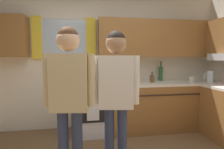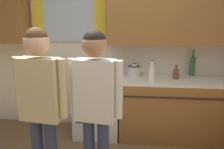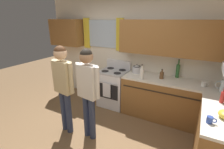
{
  "view_description": "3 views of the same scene",
  "coord_description": "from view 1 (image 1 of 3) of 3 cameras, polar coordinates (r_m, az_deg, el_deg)",
  "views": [
    {
      "loc": [
        -0.4,
        -1.7,
        1.37
      ],
      "look_at": [
        0.02,
        0.89,
        1.13
      ],
      "focal_mm": 29.18,
      "sensor_mm": 36.0,
      "label": 1
    },
    {
      "loc": [
        0.32,
        -1.76,
        1.74
      ],
      "look_at": [
        0.07,
        0.69,
        1.15
      ],
      "focal_mm": 37.29,
      "sensor_mm": 36.0,
      "label": 2
    },
    {
      "loc": [
        1.55,
        -1.82,
        2.11
      ],
      "look_at": [
        0.19,
        0.67,
        1.14
      ],
      "focal_mm": 26.45,
      "sensor_mm": 36.0,
      "label": 3
    }
  ],
  "objects": [
    {
      "name": "stove_oven",
      "position": [
        3.37,
        -6.33,
        -10.24
      ],
      "size": [
        0.66,
        0.67,
        1.1
      ],
      "color": "silver",
      "rests_on": "ground"
    },
    {
      "name": "mug_ceramic_white",
      "position": [
        3.84,
        23.69,
        -1.42
      ],
      "size": [
        0.13,
        0.08,
        0.09
      ],
      "color": "white",
      "rests_on": "kitchen_counter_run"
    },
    {
      "name": "bottle_milk_white",
      "position": [
        3.17,
        7.99,
        -1.07
      ],
      "size": [
        0.08,
        0.08,
        0.31
      ],
      "color": "white",
      "rests_on": "kitchen_counter_run"
    },
    {
      "name": "adult_in_plaid",
      "position": [
        1.99,
        1.22,
        -4.14
      ],
      "size": [
        0.51,
        0.22,
        1.66
      ],
      "color": "#2D3856",
      "rests_on": "ground"
    },
    {
      "name": "back_wall_unit",
      "position": [
        3.55,
        -1.37,
        6.95
      ],
      "size": [
        4.6,
        0.42,
        2.6
      ],
      "color": "silver",
      "rests_on": "ground"
    },
    {
      "name": "bottle_wine_green",
      "position": [
        3.83,
        15.02,
        0.38
      ],
      "size": [
        0.08,
        0.08,
        0.39
      ],
      "color": "#2D6633",
      "rests_on": "kitchen_counter_run"
    },
    {
      "name": "kitchen_counter_run",
      "position": [
        3.58,
        23.45,
        -10.02
      ],
      "size": [
        2.19,
        1.89,
        0.9
      ],
      "color": "brown",
      "rests_on": "ground"
    },
    {
      "name": "water_pitcher",
      "position": [
        3.9,
        28.29,
        -0.59
      ],
      "size": [
        0.19,
        0.11,
        0.22
      ],
      "color": "silver",
      "rests_on": "kitchen_counter_run"
    },
    {
      "name": "bottle_squat_brown",
      "position": [
        3.51,
        12.45,
        -1.21
      ],
      "size": [
        0.08,
        0.08,
        0.21
      ],
      "color": "brown",
      "rests_on": "kitchen_counter_run"
    },
    {
      "name": "adult_left",
      "position": [
        1.9,
        -13.3,
        -4.36
      ],
      "size": [
        0.51,
        0.23,
        1.68
      ],
      "color": "#2D3856",
      "rests_on": "ground"
    },
    {
      "name": "stovetop_kettle",
      "position": [
        3.45,
        2.49,
        -0.91
      ],
      "size": [
        0.27,
        0.2,
        0.21
      ],
      "color": "silver",
      "rests_on": "kitchen_counter_run"
    }
  ]
}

